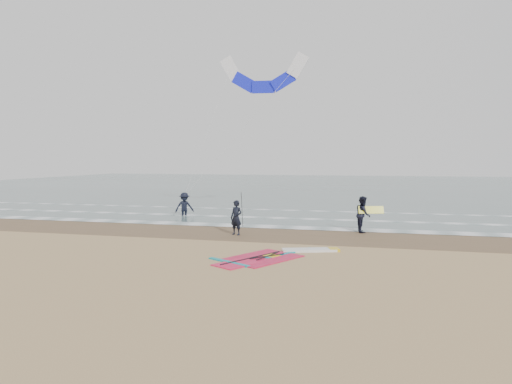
% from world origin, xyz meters
% --- Properties ---
extents(ground, '(120.00, 120.00, 0.00)m').
position_xyz_m(ground, '(0.00, 0.00, 0.00)').
color(ground, tan).
rests_on(ground, ground).
extents(sea_water, '(120.00, 80.00, 0.02)m').
position_xyz_m(sea_water, '(0.00, 48.00, 0.01)').
color(sea_water, '#47605E').
rests_on(sea_water, ground).
extents(wet_sand_band, '(120.00, 5.00, 0.01)m').
position_xyz_m(wet_sand_band, '(0.00, 6.00, 0.00)').
color(wet_sand_band, brown).
rests_on(wet_sand_band, ground).
extents(foam_waterline, '(120.00, 9.15, 0.02)m').
position_xyz_m(foam_waterline, '(0.00, 10.44, 0.03)').
color(foam_waterline, white).
rests_on(foam_waterline, ground).
extents(windsurf_rig, '(4.82, 4.57, 0.12)m').
position_xyz_m(windsurf_rig, '(-0.06, 0.74, 0.03)').
color(windsurf_rig, white).
rests_on(windsurf_rig, ground).
extents(person_standing, '(0.74, 0.60, 1.75)m').
position_xyz_m(person_standing, '(-2.99, 5.24, 0.87)').
color(person_standing, black).
rests_on(person_standing, ground).
extents(person_walking, '(0.82, 0.99, 1.88)m').
position_xyz_m(person_walking, '(3.17, 7.60, 0.94)').
color(person_walking, black).
rests_on(person_walking, ground).
extents(person_wading, '(1.43, 1.29, 1.93)m').
position_xyz_m(person_wading, '(-8.44, 11.66, 0.96)').
color(person_wading, black).
rests_on(person_wading, ground).
extents(held_pole, '(0.17, 0.86, 1.82)m').
position_xyz_m(held_pole, '(-2.69, 5.24, 1.28)').
color(held_pole, black).
rests_on(held_pole, ground).
extents(carried_kiteboard, '(1.30, 0.51, 0.39)m').
position_xyz_m(carried_kiteboard, '(3.57, 7.50, 1.19)').
color(carried_kiteboard, yellow).
rests_on(carried_kiteboard, ground).
extents(surf_kite, '(7.83, 3.43, 9.81)m').
position_xyz_m(surf_kite, '(-3.81, 14.94, 9.49)').
color(surf_kite, white).
rests_on(surf_kite, ground).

